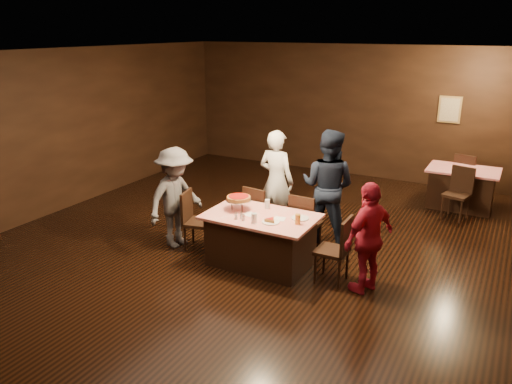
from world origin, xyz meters
TOP-DOWN VIEW (x-y plane):
  - room at (0.00, 0.01)m, footprint 10.00×10.04m
  - main_table at (0.47, -0.29)m, footprint 1.60×1.00m
  - back_table at (2.74, 3.75)m, footprint 1.30×0.90m
  - chair_far_left at (0.07, 0.46)m, footprint 0.47×0.47m
  - chair_far_right at (0.87, 0.46)m, footprint 0.44×0.44m
  - chair_end_left at (-0.63, -0.29)m, footprint 0.51×0.51m
  - chair_end_right at (1.57, -0.29)m, footprint 0.42×0.42m
  - chair_back_near at (2.74, 3.05)m, footprint 0.51×0.51m
  - chair_back_far at (2.74, 4.35)m, footprint 0.50×0.50m
  - diner_white_jacket at (0.07, 1.02)m, footprint 0.67×0.48m
  - diner_navy_hoodie at (1.00, 1.01)m, footprint 0.92×0.72m
  - diner_grey_knit at (-1.03, -0.32)m, footprint 0.77×1.13m
  - diner_red_shirt at (2.07, -0.31)m, footprint 0.69×0.96m
  - pizza_stand at (0.07, -0.24)m, footprint 0.38×0.38m
  - plate_with_slice at (0.72, -0.47)m, footprint 0.25×0.25m
  - plate_empty at (1.02, -0.14)m, footprint 0.25×0.25m
  - glass_front_left at (0.52, -0.59)m, footprint 0.08×0.08m
  - glass_amber at (1.07, -0.34)m, footprint 0.08×0.08m
  - glass_back at (0.42, 0.01)m, footprint 0.08×0.08m
  - condiments at (0.29, -0.57)m, footprint 0.17×0.10m
  - napkin_center at (0.77, -0.29)m, footprint 0.19×0.19m
  - napkin_left at (0.32, -0.34)m, footprint 0.21×0.21m

SIDE VIEW (x-z plane):
  - main_table at x=0.47m, z-range 0.00..0.77m
  - back_table at x=2.74m, z-range 0.00..0.77m
  - chair_far_left at x=0.07m, z-range 0.00..0.95m
  - chair_far_right at x=0.87m, z-range 0.00..0.95m
  - chair_end_left at x=-0.63m, z-range 0.00..0.95m
  - chair_end_right at x=1.57m, z-range 0.00..0.95m
  - chair_back_near at x=2.74m, z-range 0.00..0.95m
  - chair_back_far at x=2.74m, z-range 0.00..0.95m
  - diner_red_shirt at x=2.07m, z-range 0.00..1.51m
  - napkin_center at x=0.77m, z-range 0.77..0.78m
  - napkin_left at x=0.32m, z-range 0.77..0.78m
  - plate_empty at x=1.02m, z-range 0.77..0.78m
  - plate_with_slice at x=0.72m, z-range 0.76..0.83m
  - diner_grey_knit at x=-1.03m, z-range 0.00..1.61m
  - condiments at x=0.29m, z-range 0.77..0.87m
  - glass_front_left at x=0.52m, z-range 0.77..0.91m
  - glass_amber at x=1.07m, z-range 0.77..0.91m
  - glass_back at x=0.42m, z-range 0.77..0.91m
  - diner_white_jacket at x=0.07m, z-range 0.00..1.75m
  - diner_navy_hoodie at x=1.00m, z-range 0.00..1.85m
  - pizza_stand at x=0.07m, z-range 0.84..1.06m
  - room at x=0.00m, z-range 0.63..3.65m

